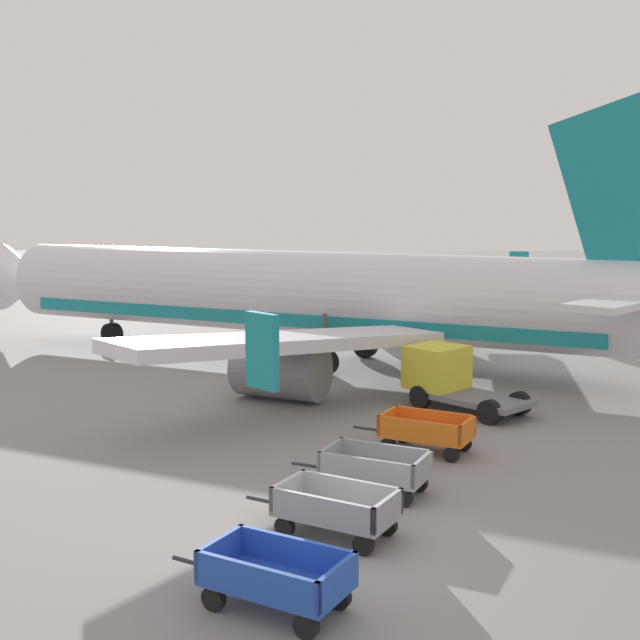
# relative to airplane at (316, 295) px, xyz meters

# --- Properties ---
(ground_plane) EXTENTS (220.00, 220.00, 0.00)m
(ground_plane) POSITION_rel_airplane_xyz_m (0.73, -19.34, -3.05)
(ground_plane) COLOR gray
(grass_strip) EXTENTS (220.00, 28.00, 0.06)m
(grass_strip) POSITION_rel_airplane_xyz_m (0.73, 38.49, -3.02)
(grass_strip) COLOR #518442
(grass_strip) RESTS_ON ground
(airplane) EXTENTS (35.58, 29.21, 11.34)m
(airplane) POSITION_rel_airplane_xyz_m (0.00, 0.00, 0.00)
(airplane) COLOR silver
(airplane) RESTS_ON ground
(baggage_cart_nearest) EXTENTS (3.47, 2.43, 1.07)m
(baggage_cart_nearest) POSITION_rel_airplane_xyz_m (-0.21, -22.28, -2.45)
(baggage_cart_nearest) COLOR #234CB2
(baggage_cart_nearest) RESTS_ON ground
(baggage_cart_second_in_row) EXTENTS (3.47, 2.43, 1.07)m
(baggage_cart_second_in_row) POSITION_rel_airplane_xyz_m (0.84, -19.08, -2.45)
(baggage_cart_second_in_row) COLOR gray
(baggage_cart_second_in_row) RESTS_ON ground
(baggage_cart_third_in_row) EXTENTS (3.54, 2.31, 1.07)m
(baggage_cart_third_in_row) POSITION_rel_airplane_xyz_m (1.80, -16.47, -2.45)
(baggage_cart_third_in_row) COLOR gray
(baggage_cart_third_in_row) RESTS_ON ground
(baggage_cart_fourth_in_row) EXTENTS (3.51, 2.37, 1.07)m
(baggage_cart_fourth_in_row) POSITION_rel_airplane_xyz_m (3.43, -13.08, -2.45)
(baggage_cart_fourth_in_row) COLOR orange
(baggage_cart_fourth_in_row) RESTS_ON ground
(service_truck_beside_carts) EXTENTS (4.40, 4.47, 2.10)m
(service_truck_beside_carts) POSITION_rel_airplane_xyz_m (4.77, -7.78, -1.95)
(service_truck_beside_carts) COLOR slate
(service_truck_beside_carts) RESTS_ON ground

